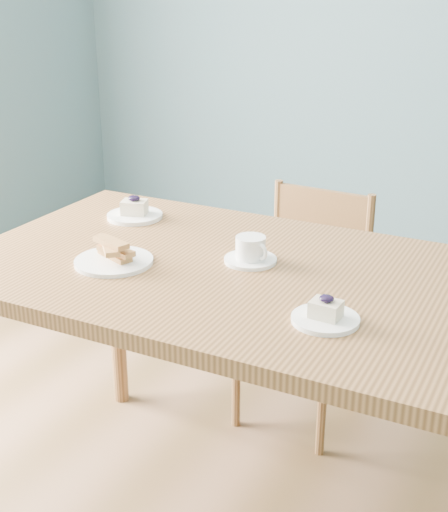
{
  "coord_description": "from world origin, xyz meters",
  "views": [
    {
      "loc": [
        0.5,
        -1.24,
        1.49
      ],
      "look_at": [
        -0.35,
        0.29,
        0.79
      ],
      "focal_mm": 50.0,
      "sensor_mm": 36.0,
      "label": 1
    }
  ],
  "objects_px": {
    "cheesecake_plate_far": "(135,212)",
    "biscotti_plate": "(114,256)",
    "dining_chair": "(304,308)",
    "cheesecake_plate_near": "(326,315)",
    "dining_table": "(244,298)",
    "coffee_cup": "(251,251)"
  },
  "relations": [
    {
      "from": "biscotti_plate",
      "to": "dining_chair",
      "type": "bearing_deg",
      "value": 70.78
    },
    {
      "from": "dining_table",
      "to": "coffee_cup",
      "type": "height_order",
      "value": "coffee_cup"
    },
    {
      "from": "coffee_cup",
      "to": "biscotti_plate",
      "type": "height_order",
      "value": "coffee_cup"
    },
    {
      "from": "dining_chair",
      "to": "cheesecake_plate_near",
      "type": "relative_size",
      "value": 5.52
    },
    {
      "from": "dining_table",
      "to": "coffee_cup",
      "type": "xyz_separation_m",
      "value": [
        -0.01,
        0.05,
        0.11
      ]
    },
    {
      "from": "dining_table",
      "to": "dining_chair",
      "type": "relative_size",
      "value": 1.84
    },
    {
      "from": "dining_table",
      "to": "coffee_cup",
      "type": "bearing_deg",
      "value": 98.91
    },
    {
      "from": "dining_table",
      "to": "cheesecake_plate_near",
      "type": "distance_m",
      "value": 0.35
    },
    {
      "from": "cheesecake_plate_far",
      "to": "biscotti_plate",
      "type": "relative_size",
      "value": 0.83
    },
    {
      "from": "cheesecake_plate_near",
      "to": "cheesecake_plate_far",
      "type": "height_order",
      "value": "cheesecake_plate_far"
    },
    {
      "from": "cheesecake_plate_far",
      "to": "dining_table",
      "type": "bearing_deg",
      "value": -22.61
    },
    {
      "from": "cheesecake_plate_near",
      "to": "cheesecake_plate_far",
      "type": "xyz_separation_m",
      "value": [
        -0.77,
        0.38,
        0.0
      ]
    },
    {
      "from": "coffee_cup",
      "to": "cheesecake_plate_far",
      "type": "bearing_deg",
      "value": -175.84
    },
    {
      "from": "dining_table",
      "to": "cheesecake_plate_near",
      "type": "height_order",
      "value": "cheesecake_plate_near"
    },
    {
      "from": "dining_table",
      "to": "coffee_cup",
      "type": "distance_m",
      "value": 0.12
    },
    {
      "from": "cheesecake_plate_near",
      "to": "cheesecake_plate_far",
      "type": "bearing_deg",
      "value": 153.96
    },
    {
      "from": "dining_table",
      "to": "dining_chair",
      "type": "distance_m",
      "value": 0.66
    },
    {
      "from": "dining_chair",
      "to": "dining_table",
      "type": "bearing_deg",
      "value": -81.83
    },
    {
      "from": "coffee_cup",
      "to": "biscotti_plate",
      "type": "bearing_deg",
      "value": -127.91
    },
    {
      "from": "biscotti_plate",
      "to": "cheesecake_plate_near",
      "type": "bearing_deg",
      "value": -4.51
    },
    {
      "from": "dining_table",
      "to": "cheesecake_plate_far",
      "type": "distance_m",
      "value": 0.53
    },
    {
      "from": "dining_chair",
      "to": "cheesecake_plate_far",
      "type": "bearing_deg",
      "value": -135.83
    }
  ]
}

